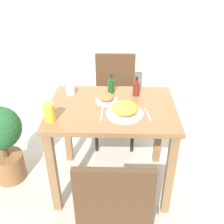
# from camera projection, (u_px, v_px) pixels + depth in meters

# --- Properties ---
(ground_plane) EXTENTS (16.00, 16.00, 0.00)m
(ground_plane) POSITION_uv_depth(u_px,v_px,m) (112.00, 181.00, 2.36)
(ground_plane) COLOR #B7B2A8
(wall_back) EXTENTS (8.00, 0.05, 2.60)m
(wall_back) POSITION_uv_depth(u_px,v_px,m) (115.00, 4.00, 2.75)
(wall_back) COLOR beige
(wall_back) RESTS_ON ground_plane
(dining_table) EXTENTS (0.95, 0.69, 0.78)m
(dining_table) POSITION_uv_depth(u_px,v_px,m) (112.00, 122.00, 2.03)
(dining_table) COLOR olive
(dining_table) RESTS_ON ground_plane
(chair_near) EXTENTS (0.42, 0.42, 0.91)m
(chair_near) POSITION_uv_depth(u_px,v_px,m) (114.00, 206.00, 1.49)
(chair_near) COLOR #4C331E
(chair_near) RESTS_ON ground_plane
(chair_far) EXTENTS (0.42, 0.42, 0.91)m
(chair_far) POSITION_uv_depth(u_px,v_px,m) (115.00, 95.00, 2.68)
(chair_far) COLOR #4C331E
(chair_far) RESTS_ON ground_plane
(food_plate) EXTENTS (0.27, 0.27, 0.09)m
(food_plate) POSITION_uv_depth(u_px,v_px,m) (125.00, 109.00, 1.84)
(food_plate) COLOR white
(food_plate) RESTS_ON dining_table
(side_plate) EXTENTS (0.17, 0.17, 0.06)m
(side_plate) POSITION_uv_depth(u_px,v_px,m) (106.00, 98.00, 2.00)
(side_plate) COLOR white
(side_plate) RESTS_ON dining_table
(drink_cup) EXTENTS (0.07, 0.07, 0.07)m
(drink_cup) POSITION_uv_depth(u_px,v_px,m) (71.00, 90.00, 2.11)
(drink_cup) COLOR white
(drink_cup) RESTS_ON dining_table
(juice_glass) EXTENTS (0.08, 0.08, 0.13)m
(juice_glass) POSITION_uv_depth(u_px,v_px,m) (49.00, 112.00, 1.76)
(juice_glass) COLOR gold
(juice_glass) RESTS_ON dining_table
(sauce_bottle) EXTENTS (0.05, 0.05, 0.17)m
(sauce_bottle) POSITION_uv_depth(u_px,v_px,m) (111.00, 85.00, 2.12)
(sauce_bottle) COLOR #194C23
(sauce_bottle) RESTS_ON dining_table
(condiment_bottle) EXTENTS (0.05, 0.05, 0.17)m
(condiment_bottle) POSITION_uv_depth(u_px,v_px,m) (136.00, 88.00, 2.08)
(condiment_bottle) COLOR maroon
(condiment_bottle) RESTS_ON dining_table
(fork_utensil) EXTENTS (0.01, 0.19, 0.00)m
(fork_utensil) POSITION_uv_depth(u_px,v_px,m) (102.00, 114.00, 1.86)
(fork_utensil) COLOR silver
(fork_utensil) RESTS_ON dining_table
(spoon_utensil) EXTENTS (0.04, 0.16, 0.00)m
(spoon_utensil) POSITION_uv_depth(u_px,v_px,m) (148.00, 114.00, 1.85)
(spoon_utensil) COLOR silver
(spoon_utensil) RESTS_ON dining_table
(potted_plant_left) EXTENTS (0.36, 0.36, 0.72)m
(potted_plant_left) POSITION_uv_depth(u_px,v_px,m) (2.00, 140.00, 2.19)
(potted_plant_left) COLOR brown
(potted_plant_left) RESTS_ON ground_plane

